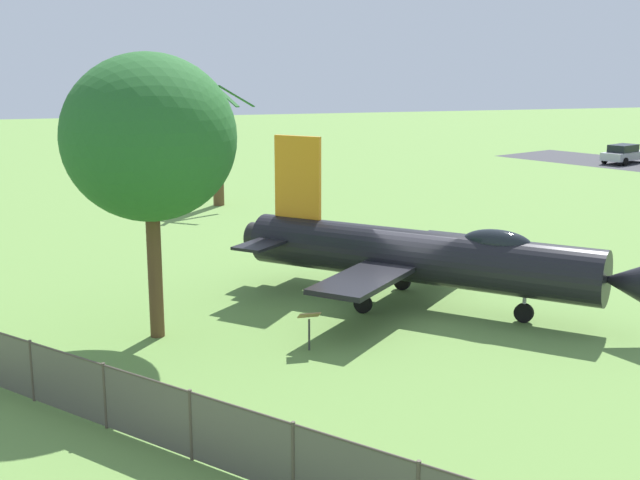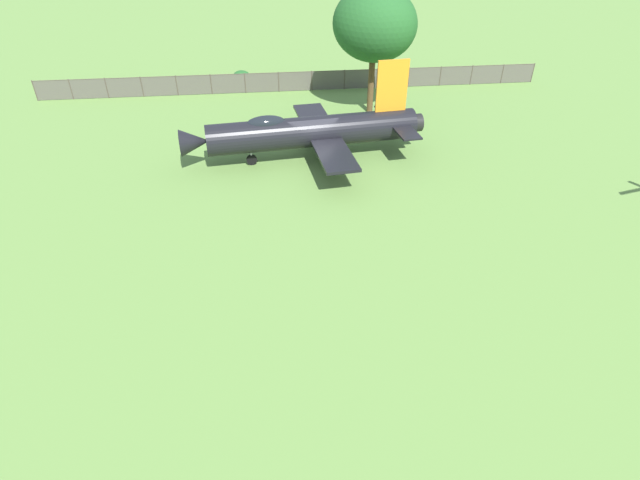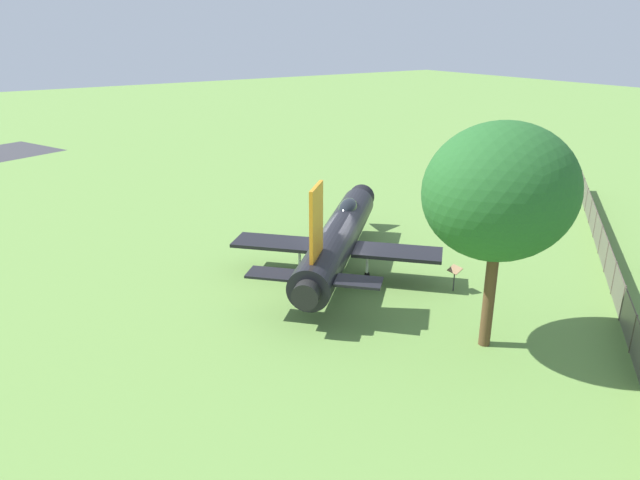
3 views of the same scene
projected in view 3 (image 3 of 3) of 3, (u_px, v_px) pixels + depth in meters
name	position (u px, v px, depth m)	size (l,w,h in m)	color
ground_plane	(338.00, 272.00, 27.88)	(200.00, 200.00, 0.00)	#668E42
display_jet	(340.00, 235.00, 27.62)	(11.69, 11.43, 5.42)	black
shade_tree	(501.00, 192.00, 19.52)	(5.61, 4.89, 8.20)	brown
perimeter_fence	(618.00, 289.00, 24.12)	(30.56, 23.90, 1.52)	#4C4238
info_plaque	(455.00, 273.00, 25.58)	(0.43, 0.62, 1.14)	#333333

